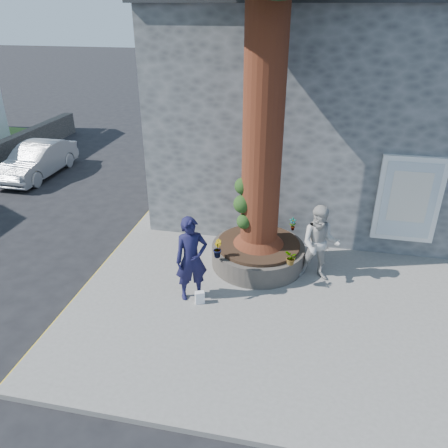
% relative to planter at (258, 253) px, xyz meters
% --- Properties ---
extents(ground, '(120.00, 120.00, 0.00)m').
position_rel_planter_xyz_m(ground, '(-0.80, -2.00, -0.41)').
color(ground, black).
rests_on(ground, ground).
extents(pavement, '(9.00, 8.00, 0.12)m').
position_rel_planter_xyz_m(pavement, '(0.70, -1.00, -0.35)').
color(pavement, slate).
rests_on(pavement, ground).
extents(yellow_line, '(0.10, 30.00, 0.01)m').
position_rel_planter_xyz_m(yellow_line, '(-3.85, -1.00, -0.41)').
color(yellow_line, yellow).
rests_on(yellow_line, ground).
extents(stone_shop, '(10.30, 8.30, 6.30)m').
position_rel_planter_xyz_m(stone_shop, '(1.70, 5.20, 2.75)').
color(stone_shop, '#4A4D4F').
rests_on(stone_shop, ground).
extents(planter, '(2.30, 2.30, 0.60)m').
position_rel_planter_xyz_m(planter, '(0.00, 0.00, 0.00)').
color(planter, black).
rests_on(planter, pavement).
extents(man, '(0.85, 0.75, 1.94)m').
position_rel_planter_xyz_m(man, '(-1.23, -1.67, 0.68)').
color(man, '#141335').
rests_on(man, pavement).
extents(woman, '(0.92, 0.72, 1.86)m').
position_rel_planter_xyz_m(woman, '(1.46, -0.35, 0.64)').
color(woman, '#A9A7A2').
rests_on(woman, pavement).
extents(shopping_bag, '(0.23, 0.19, 0.28)m').
position_rel_planter_xyz_m(shopping_bag, '(-1.02, -1.87, -0.15)').
color(shopping_bag, white).
rests_on(shopping_bag, pavement).
extents(car_silver, '(1.34, 3.83, 1.26)m').
position_rel_planter_xyz_m(car_silver, '(-9.19, 4.84, 0.22)').
color(car_silver, '#93959A').
rests_on(car_silver, ground).
extents(plant_a, '(0.20, 0.15, 0.35)m').
position_rel_planter_xyz_m(plant_a, '(0.77, 0.85, 0.48)').
color(plant_a, gray).
rests_on(plant_a, planter).
extents(plant_b, '(0.29, 0.30, 0.43)m').
position_rel_planter_xyz_m(plant_b, '(-0.85, -0.85, 0.52)').
color(plant_b, gray).
rests_on(plant_b, planter).
extents(plant_c, '(0.25, 0.25, 0.35)m').
position_rel_planter_xyz_m(plant_c, '(-0.11, 0.85, 0.48)').
color(plant_c, gray).
rests_on(plant_c, planter).
extents(plant_d, '(0.34, 0.37, 0.34)m').
position_rel_planter_xyz_m(plant_d, '(0.85, -0.85, 0.48)').
color(plant_d, gray).
rests_on(plant_d, planter).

